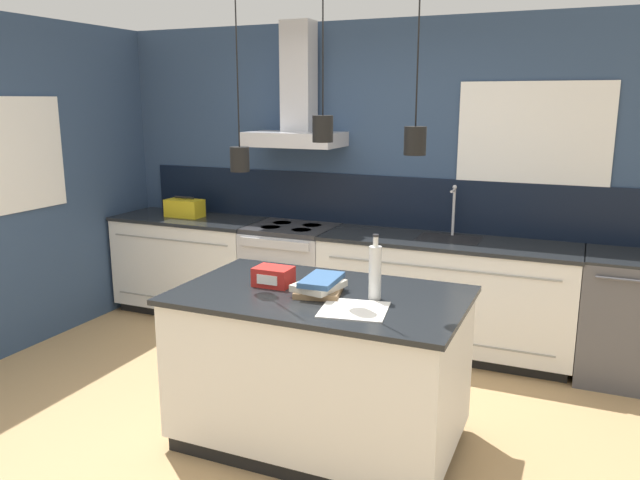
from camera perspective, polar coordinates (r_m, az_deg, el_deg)
The scene contains 13 objects.
ground_plane at distance 3.95m, azimuth -4.99°, elevation -17.15°, with size 16.00×16.00×0.00m, color tan.
wall_back at distance 5.31m, azimuth 4.73°, elevation 6.09°, with size 5.60×2.09×2.60m.
wall_left at distance 5.55m, azimuth -24.36°, elevation 4.76°, with size 0.08×3.80×2.60m.
counter_run_left at distance 5.95m, azimuth -11.65°, elevation -2.18°, with size 1.38×0.64×0.91m.
counter_run_sink at distance 5.02m, azimuth 11.36°, elevation -4.96°, with size 1.97×0.64×1.31m.
oven_range at distance 5.43m, azimuth -2.61°, elevation -3.43°, with size 0.72×0.66×0.91m.
dishwasher at distance 4.94m, azimuth 26.20°, elevation -6.44°, with size 0.62×0.65×0.91m.
kitchen_island at distance 3.66m, azimuth 0.02°, elevation -11.58°, with size 1.62×0.98×0.91m.
bottle_on_island at distance 3.36m, azimuth 5.06°, elevation -2.89°, with size 0.07×0.07×0.36m.
book_stack at distance 3.46m, azimuth -0.04°, elevation -4.22°, with size 0.30×0.32×0.10m.
red_supply_box at distance 3.63m, azimuth -4.28°, elevation -3.34°, with size 0.21×0.16×0.11m.
paper_pile at distance 3.22m, azimuth 3.13°, elevation -6.37°, with size 0.38×0.37×0.01m.
yellow_toolbox at distance 5.87m, azimuth -12.28°, elevation 2.87°, with size 0.34×0.18×0.19m.
Camera 1 is at (1.66, -3.00, 1.97)m, focal length 35.00 mm.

